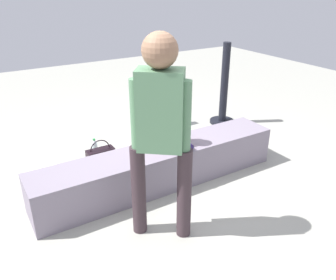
% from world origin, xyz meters
% --- Properties ---
extents(ground_plane, '(12.00, 12.00, 0.00)m').
position_xyz_m(ground_plane, '(0.00, 0.00, 0.00)').
color(ground_plane, '#9E9D92').
extents(concrete_ledge, '(2.63, 0.45, 0.41)m').
position_xyz_m(concrete_ledge, '(0.00, 0.00, 0.20)').
color(concrete_ledge, gray).
rests_on(concrete_ledge, ground_plane).
extents(child_seated, '(0.28, 0.32, 0.48)m').
position_xyz_m(child_seated, '(0.17, 0.01, 0.62)').
color(child_seated, '#281C52').
rests_on(child_seated, concrete_ledge).
extents(adult_standing, '(0.41, 0.37, 1.65)m').
position_xyz_m(adult_standing, '(-0.38, -0.66, 1.00)').
color(adult_standing, '#36282E').
rests_on(adult_standing, ground_plane).
extents(cake_plate, '(0.22, 0.22, 0.07)m').
position_xyz_m(cake_plate, '(-0.10, 0.08, 0.43)').
color(cake_plate, yellow).
rests_on(cake_plate, concrete_ledge).
extents(gift_bag, '(0.22, 0.09, 0.31)m').
position_xyz_m(gift_bag, '(1.04, 1.28, 0.13)').
color(gift_bag, '#4C99E0').
rests_on(gift_bag, ground_plane).
extents(railing_post, '(0.36, 0.36, 1.18)m').
position_xyz_m(railing_post, '(1.64, 1.00, 0.45)').
color(railing_post, black).
rests_on(railing_post, ground_plane).
extents(water_bottle_near_gift, '(0.07, 0.07, 0.20)m').
position_xyz_m(water_bottle_near_gift, '(-0.35, 1.01, 0.09)').
color(water_bottle_near_gift, silver).
rests_on(water_bottle_near_gift, ground_plane).
extents(party_cup_red, '(0.09, 0.09, 0.12)m').
position_xyz_m(party_cup_red, '(0.67, 0.76, 0.06)').
color(party_cup_red, red).
rests_on(party_cup_red, ground_plane).
extents(cake_box_white, '(0.38, 0.38, 0.15)m').
position_xyz_m(cake_box_white, '(-1.03, 0.84, 0.07)').
color(cake_box_white, white).
rests_on(cake_box_white, ground_plane).
extents(handbag_black_leather, '(0.31, 0.13, 0.32)m').
position_xyz_m(handbag_black_leather, '(-0.39, 0.70, 0.11)').
color(handbag_black_leather, black).
rests_on(handbag_black_leather, ground_plane).
extents(handbag_brown_canvas, '(0.34, 0.14, 0.32)m').
position_xyz_m(handbag_brown_canvas, '(0.65, 1.08, 0.11)').
color(handbag_brown_canvas, brown).
rests_on(handbag_brown_canvas, ground_plane).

